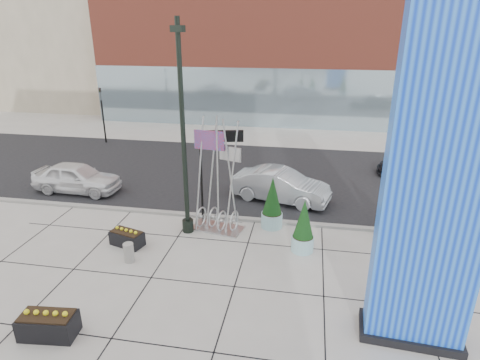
% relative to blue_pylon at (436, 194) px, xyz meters
% --- Properties ---
extents(ground, '(160.00, 160.00, 0.00)m').
position_rel_blue_pylon_xyz_m(ground, '(-6.37, 2.41, -4.43)').
color(ground, '#9E9991').
rests_on(ground, ground).
extents(street_asphalt, '(80.00, 12.00, 0.02)m').
position_rel_blue_pylon_xyz_m(street_asphalt, '(-6.37, 12.41, -4.42)').
color(street_asphalt, black).
rests_on(street_asphalt, ground).
extents(curb_edge, '(80.00, 0.30, 0.12)m').
position_rel_blue_pylon_xyz_m(curb_edge, '(-6.37, 6.41, -4.37)').
color(curb_edge, gray).
rests_on(curb_edge, ground).
extents(tower_podium, '(34.00, 10.00, 11.00)m').
position_rel_blue_pylon_xyz_m(tower_podium, '(-5.37, 29.41, 1.07)').
color(tower_podium, '#983D2C').
rests_on(tower_podium, ground).
extents(tower_glass_front, '(34.00, 0.60, 5.00)m').
position_rel_blue_pylon_xyz_m(tower_glass_front, '(-5.37, 24.61, -1.93)').
color(tower_glass_front, '#8CA5B2').
rests_on(tower_glass_front, ground).
extents(blue_pylon, '(2.84, 1.43, 9.18)m').
position_rel_blue_pylon_xyz_m(blue_pylon, '(0.00, 0.00, 0.00)').
color(blue_pylon, '#0D37CC').
rests_on(blue_pylon, ground).
extents(lamp_post, '(0.59, 0.48, 8.66)m').
position_rel_blue_pylon_xyz_m(lamp_post, '(-8.09, 4.96, -0.89)').
color(lamp_post, black).
rests_on(lamp_post, ground).
extents(public_art_sculpture, '(2.37, 1.54, 4.97)m').
position_rel_blue_pylon_xyz_m(public_art_sculpture, '(-6.87, 5.41, -3.13)').
color(public_art_sculpture, silver).
rests_on(public_art_sculpture, ground).
extents(concrete_bollard, '(0.39, 0.39, 0.75)m').
position_rel_blue_pylon_xyz_m(concrete_bollard, '(-9.58, 2.28, -4.06)').
color(concrete_bollard, gray).
rests_on(concrete_bollard, ground).
extents(overhead_street_sign, '(1.95, 0.59, 4.17)m').
position_rel_blue_pylon_xyz_m(overhead_street_sign, '(-7.06, 6.21, -0.86)').
color(overhead_street_sign, black).
rests_on(overhead_street_sign, ground).
extents(round_planter_east, '(1.09, 1.09, 2.72)m').
position_rel_blue_pylon_xyz_m(round_planter_east, '(0.63, 6.01, -3.15)').
color(round_planter_east, '#93C0C5').
rests_on(round_planter_east, ground).
extents(round_planter_mid, '(0.88, 0.88, 2.20)m').
position_rel_blue_pylon_xyz_m(round_planter_mid, '(-3.17, 4.21, -3.39)').
color(round_planter_mid, '#93C0C5').
rests_on(round_planter_mid, ground).
extents(round_planter_west, '(0.94, 0.94, 2.34)m').
position_rel_blue_pylon_xyz_m(round_planter_west, '(-4.57, 6.01, -3.33)').
color(round_planter_west, '#93C0C5').
rests_on(round_planter_west, ground).
extents(box_planter_north, '(1.48, 1.02, 0.74)m').
position_rel_blue_pylon_xyz_m(box_planter_north, '(-10.17, 3.41, -4.10)').
color(box_planter_north, black).
rests_on(box_planter_north, ground).
extents(box_planter_south, '(1.64, 0.94, 0.87)m').
position_rel_blue_pylon_xyz_m(box_planter_south, '(-10.17, -1.76, -4.04)').
color(box_planter_south, black).
rests_on(box_planter_south, ground).
extents(car_white_west, '(4.67, 2.01, 1.57)m').
position_rel_blue_pylon_xyz_m(car_white_west, '(-15.19, 8.21, -3.65)').
color(car_white_west, white).
rests_on(car_white_west, ground).
extents(car_silver_mid, '(5.17, 2.88, 1.61)m').
position_rel_blue_pylon_xyz_m(car_silver_mid, '(-4.43, 8.91, -3.63)').
color(car_silver_mid, '#ADB0B5').
rests_on(car_silver_mid, ground).
extents(car_dark_east, '(4.77, 2.62, 1.31)m').
position_rel_blue_pylon_xyz_m(car_dark_east, '(3.16, 13.55, -3.78)').
color(car_dark_east, black).
rests_on(car_dark_east, ground).
extents(traffic_signal, '(0.15, 0.18, 4.10)m').
position_rel_blue_pylon_xyz_m(traffic_signal, '(-18.37, 17.41, -2.13)').
color(traffic_signal, black).
rests_on(traffic_signal, ground).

